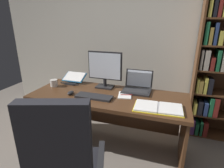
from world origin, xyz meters
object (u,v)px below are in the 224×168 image
monitor (105,70)px  pen (127,95)px  reading_stand_with_book (74,78)px  open_binder (158,108)px  laptop (137,87)px  computer_mouse (71,93)px  coffee_mug (54,83)px  desk (110,107)px  bookshelf (220,72)px  keyboard (94,97)px  notepad (125,95)px

monitor → pen: (0.34, -0.19, -0.22)m
reading_stand_with_book → pen: size_ratio=2.15×
open_binder → laptop: bearing=122.4°
computer_mouse → coffee_mug: size_ratio=1.10×
laptop → reading_stand_with_book: (-0.91, 0.05, 0.01)m
desk → pen: (0.22, -0.04, 0.21)m
computer_mouse → bookshelf: bearing=27.0°
keyboard → coffee_mug: 0.68m
bookshelf → pen: 1.28m
monitor → reading_stand_with_book: 0.52m
desk → pen: pen is taller
notepad → open_binder: bearing=-28.6°
open_binder → bookshelf: bearing=50.3°
reading_stand_with_book → pen: reading_stand_with_book is taller
reading_stand_with_book → bookshelf: bearing=13.6°
pen → coffee_mug: coffee_mug is taller
coffee_mug → reading_stand_with_book: bearing=53.9°
monitor → computer_mouse: (-0.30, -0.36, -0.21)m
computer_mouse → open_binder: computer_mouse is taller
laptop → notepad: bearing=-118.6°
notepad → desk: bearing=168.8°
pen → monitor: bearing=150.5°
monitor → keyboard: (-0.00, -0.36, -0.22)m
keyboard → reading_stand_with_book: reading_stand_with_book is taller
bookshelf → monitor: (-1.40, -0.51, 0.04)m
keyboard → notepad: 0.36m
reading_stand_with_book → monitor: bearing=-6.1°
reading_stand_with_book → notepad: size_ratio=1.44×
computer_mouse → reading_stand_with_book: size_ratio=0.34×
bookshelf → notepad: 1.30m
computer_mouse → reading_stand_with_book: (-0.19, 0.41, 0.04)m
bookshelf → computer_mouse: bearing=-153.0°
laptop → keyboard: size_ratio=0.81×
pen → coffee_mug: size_ratio=1.48×
monitor → computer_mouse: size_ratio=4.48×
monitor → desk: bearing=-51.3°
bookshelf → open_binder: (-0.68, -0.92, -0.18)m
desk → computer_mouse: bearing=-154.0°
desk → bookshelf: bookshelf is taller
monitor → computer_mouse: monitor is taller
monitor → computer_mouse: bearing=-129.9°
monitor → open_binder: 0.85m
computer_mouse → notepad: size_ratio=0.50×
computer_mouse → keyboard: bearing=0.0°
monitor → laptop: (0.42, 0.00, -0.18)m
reading_stand_with_book → notepad: 0.84m
laptop → coffee_mug: (-1.08, -0.18, -0.01)m
desk → notepad: bearing=-11.2°
keyboard → coffee_mug: coffee_mug is taller
keyboard → desk: bearing=59.3°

